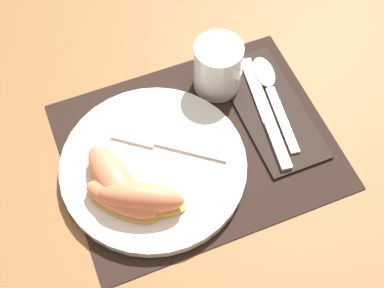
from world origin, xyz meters
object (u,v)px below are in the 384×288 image
at_px(plate, 154,166).
at_px(fork, 161,142).
at_px(juice_glass, 218,69).
at_px(knife, 266,114).
at_px(citrus_wedge_0, 114,181).
at_px(spoon, 269,84).
at_px(citrus_wedge_2, 141,199).
at_px(citrus_wedge_1, 121,200).

height_order(plate, fork, fork).
height_order(juice_glass, knife, juice_glass).
height_order(knife, fork, fork).
bearing_deg(citrus_wedge_0, knife, 8.33).
height_order(spoon, fork, fork).
xyz_separation_m(plate, citrus_wedge_2, (-0.04, -0.06, 0.03)).
height_order(juice_glass, citrus_wedge_1, juice_glass).
distance_m(knife, citrus_wedge_2, 0.25).
relative_size(plate, citrus_wedge_1, 2.50).
distance_m(fork, citrus_wedge_1, 0.11).
bearing_deg(plate, fork, 52.43).
distance_m(citrus_wedge_0, citrus_wedge_1, 0.03).
relative_size(spoon, fork, 1.23).
bearing_deg(citrus_wedge_2, knife, 18.88).
distance_m(plate, spoon, 0.24).
bearing_deg(citrus_wedge_2, plate, 57.36).
height_order(knife, citrus_wedge_0, citrus_wedge_0).
bearing_deg(knife, citrus_wedge_1, -165.11).
xyz_separation_m(plate, citrus_wedge_1, (-0.06, -0.05, 0.02)).
bearing_deg(fork, citrus_wedge_0, -152.42).
bearing_deg(citrus_wedge_2, juice_glass, 41.88).
height_order(spoon, citrus_wedge_0, citrus_wedge_0).
bearing_deg(spoon, citrus_wedge_2, -153.68).
xyz_separation_m(citrus_wedge_0, citrus_wedge_2, (0.03, -0.04, 0.00)).
bearing_deg(spoon, plate, -162.13).
xyz_separation_m(spoon, citrus_wedge_0, (-0.29, -0.09, 0.03)).
bearing_deg(citrus_wedge_1, juice_glass, 36.33).
bearing_deg(juice_glass, citrus_wedge_1, -143.67).
height_order(spoon, citrus_wedge_2, citrus_wedge_2).
relative_size(juice_glass, knife, 0.42).
bearing_deg(spoon, citrus_wedge_0, -163.05).
relative_size(citrus_wedge_0, citrus_wedge_1, 1.25).
distance_m(spoon, fork, 0.21).
height_order(plate, citrus_wedge_2, citrus_wedge_2).
distance_m(juice_glass, citrus_wedge_0, 0.24).
relative_size(plate, spoon, 1.46).
bearing_deg(citrus_wedge_2, fork, 55.62).
bearing_deg(citrus_wedge_0, spoon, 16.95).
bearing_deg(citrus_wedge_2, spoon, 26.32).
distance_m(juice_glass, citrus_wedge_2, 0.25).
bearing_deg(citrus_wedge_1, spoon, 22.41).
xyz_separation_m(plate, fork, (0.02, 0.03, 0.01)).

